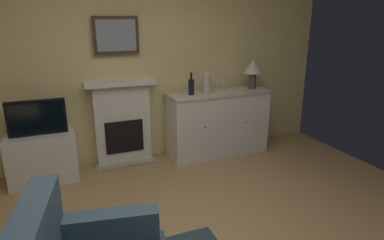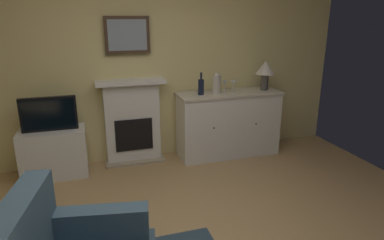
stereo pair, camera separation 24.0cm
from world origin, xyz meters
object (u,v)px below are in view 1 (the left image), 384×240
Objects in this scene: framed_picture at (116,35)px; vase_decorative at (206,83)px; wine_glass_left at (214,83)px; tv_cabinet at (43,158)px; sideboard_cabinet at (218,123)px; wine_glass_center at (223,83)px; fireplace_unit at (122,123)px; wine_bottle at (191,87)px; tv_set at (37,118)px; table_lamp at (253,69)px.

vase_decorative is at bearing -14.16° from framed_picture.
wine_glass_left is 2.31m from tv_cabinet.
wine_glass_left is at bearing 170.40° from sideboard_cabinet.
wine_glass_center is at bearing -10.87° from framed_picture.
framed_picture is 1.96× the size of vase_decorative.
fireplace_unit is at bearing -90.00° from framed_picture.
sideboard_cabinet is (1.29, -0.22, -1.20)m from framed_picture.
tv_set is (-1.85, 0.02, -0.21)m from wine_bottle.
wine_glass_left is (-0.07, 0.01, 0.56)m from sideboard_cabinet.
wine_bottle is 1.86m from tv_set.
fireplace_unit is 1.20m from vase_decorative.
sideboard_cabinet is 4.83× the size of wine_bottle.
tv_set reaches higher than sideboard_cabinet.
vase_decorative is at bearing -1.81° from tv_cabinet.
vase_decorative is at bearing -1.17° from tv_set.
fireplace_unit is at bearing 171.03° from wine_glass_center.
wine_glass_left is 0.27× the size of tv_set.
wine_glass_left is at bearing 178.87° from table_lamp.
wine_bottle is 1.76× the size of wine_glass_center.
wine_glass_left and wine_glass_center have the same top height.
fireplace_unit is at bearing 166.83° from wine_bottle.
tv_set is (-2.26, -0.01, 0.34)m from sideboard_cabinet.
framed_picture is 1.12m from wine_bottle.
framed_picture is 1.37× the size of table_lamp.
sideboard_cabinet is at bearing -9.82° from framed_picture.
vase_decorative is (1.08, -0.23, 0.48)m from fireplace_unit.
vase_decorative is 2.18m from tv_cabinet.
table_lamp reaches higher than fireplace_unit.
fireplace_unit is at bearing 172.15° from sideboard_cabinet.
wine_bottle is 0.21m from vase_decorative.
wine_glass_center is at bearing -0.63° from wine_bottle.
tv_set is (-2.05, 0.04, -0.24)m from vase_decorative.
vase_decorative is at bearing -166.33° from sideboard_cabinet.
tv_cabinet is (-2.78, 0.02, -0.88)m from table_lamp.
sideboard_cabinet is 0.69m from wine_bottle.
vase_decorative reaches higher than wine_glass_center.
wine_glass_center is at bearing -8.97° from fireplace_unit.
framed_picture reaches higher than tv_set.
vase_decorative is 2.07m from tv_set.
table_lamp is at bearing 0.00° from sideboard_cabinet.
fireplace_unit is 6.67× the size of wine_glass_center.
wine_glass_center is 0.25m from vase_decorative.
wine_glass_left is 1.00× the size of wine_glass_center.
fireplace_unit reaches higher than tv_cabinet.
tv_cabinet is (-0.98, -0.21, -1.35)m from framed_picture.
tv_cabinet is at bearing 179.62° from sideboard_cabinet.
framed_picture is (0.00, 0.05, 1.09)m from fireplace_unit.
framed_picture is at bearing 13.31° from tv_set.
framed_picture reaches higher than wine_bottle.
sideboard_cabinet is 1.87× the size of tv_cabinet.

